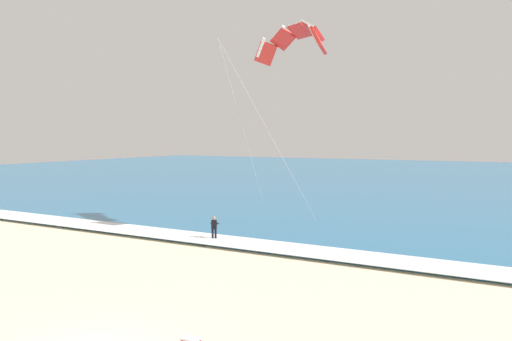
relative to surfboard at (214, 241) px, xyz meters
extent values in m
cube|color=teal|center=(5.84, 58.75, 0.07)|extent=(200.00, 120.00, 0.20)
cube|color=white|center=(5.84, -0.25, 0.19)|extent=(200.00, 2.97, 0.04)
ellipsoid|color=#E04C38|center=(0.00, 0.00, 0.00)|extent=(0.94, 1.46, 0.05)
cube|color=black|center=(0.00, 0.23, 0.04)|extent=(0.17, 0.12, 0.04)
cube|color=black|center=(0.00, -0.23, 0.04)|extent=(0.17, 0.12, 0.04)
cylinder|color=black|center=(-0.09, -0.04, 0.39)|extent=(0.14, 0.14, 0.84)
cylinder|color=black|center=(0.09, 0.04, 0.39)|extent=(0.14, 0.14, 0.84)
cube|color=black|center=(0.00, 0.00, 1.11)|extent=(0.39, 0.31, 0.60)
sphere|color=#9E704C|center=(0.00, 0.00, 1.55)|extent=(0.22, 0.22, 0.22)
cylinder|color=black|center=(-0.23, 0.08, 1.16)|extent=(0.27, 0.50, 0.22)
cylinder|color=black|center=(0.11, 0.22, 1.16)|extent=(0.27, 0.50, 0.22)
cylinder|color=black|center=(-0.14, 0.35, 1.16)|extent=(0.52, 0.24, 0.04)
cube|color=#3F3F42|center=(-0.05, 0.11, 0.89)|extent=(0.14, 0.12, 0.10)
cube|color=red|center=(5.55, 4.19, 13.23)|extent=(1.05, 1.72, 1.86)
cube|color=white|center=(5.34, 3.78, 13.62)|extent=(0.92, 0.63, 1.40)
cube|color=red|center=(4.68, 5.37, 14.18)|extent=(1.59, 1.86, 1.57)
cube|color=white|center=(4.47, 4.97, 14.57)|extent=(1.33, 0.86, 0.92)
cube|color=red|center=(3.28, 6.36, 14.52)|extent=(1.99, 1.82, 0.92)
cube|color=white|center=(3.07, 5.95, 14.91)|extent=(1.49, 0.94, 0.24)
cube|color=red|center=(1.67, 6.92, 14.18)|extent=(2.10, 1.61, 1.57)
cube|color=white|center=(1.46, 6.52, 14.57)|extent=(1.35, 0.86, 0.92)
cube|color=red|center=(0.20, 6.95, 13.23)|extent=(1.94, 1.28, 1.86)
cube|color=white|center=(0.00, 6.54, 13.62)|extent=(1.00, 0.63, 1.40)
cylinder|color=#B2B2B7|center=(2.84, 2.27, 7.20)|extent=(5.43, 3.86, 12.07)
cylinder|color=#B2B2B7|center=(0.17, 3.65, 7.20)|extent=(0.08, 6.61, 12.07)
cube|color=white|center=(8.34, -14.00, 0.34)|extent=(0.58, 0.38, 0.06)
camera|label=1|loc=(17.51, -26.46, 6.85)|focal=34.16mm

